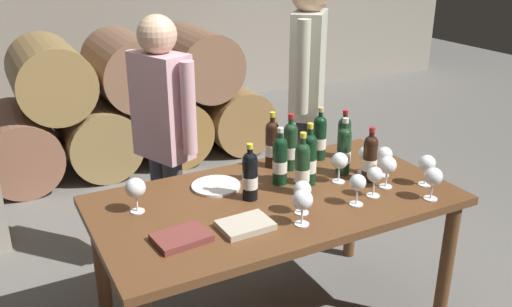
% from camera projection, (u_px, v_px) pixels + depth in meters
% --- Properties ---
extents(barrel_stack, '(2.49, 0.90, 1.15)m').
position_uv_depth(barrel_stack, '(129.00, 103.00, 4.83)').
color(barrel_stack, '#895A45').
rests_on(barrel_stack, ground_plane).
extents(dining_table, '(1.70, 0.90, 0.76)m').
position_uv_depth(dining_table, '(275.00, 214.00, 2.64)').
color(dining_table, brown).
rests_on(dining_table, ground_plane).
extents(wine_bottle_0, '(0.07, 0.07, 0.30)m').
position_uv_depth(wine_bottle_0, '(290.00, 146.00, 2.87)').
color(wine_bottle_0, '#19381E').
rests_on(wine_bottle_0, dining_table).
extents(wine_bottle_1, '(0.07, 0.07, 0.31)m').
position_uv_depth(wine_bottle_1, '(302.00, 168.00, 2.59)').
color(wine_bottle_1, '#19381E').
rests_on(wine_bottle_1, dining_table).
extents(wine_bottle_2, '(0.07, 0.07, 0.30)m').
position_uv_depth(wine_bottle_2, '(272.00, 143.00, 2.90)').
color(wine_bottle_2, black).
rests_on(wine_bottle_2, dining_table).
extents(wine_bottle_3, '(0.07, 0.07, 0.30)m').
position_uv_depth(wine_bottle_3, '(344.00, 150.00, 2.81)').
color(wine_bottle_3, '#19381E').
rests_on(wine_bottle_3, dining_table).
extents(wine_bottle_4, '(0.07, 0.07, 0.32)m').
position_uv_depth(wine_bottle_4, '(309.00, 159.00, 2.69)').
color(wine_bottle_4, black).
rests_on(wine_bottle_4, dining_table).
extents(wine_bottle_5, '(0.07, 0.07, 0.28)m').
position_uv_depth(wine_bottle_5, '(370.00, 158.00, 2.73)').
color(wine_bottle_5, black).
rests_on(wine_bottle_5, dining_table).
extents(wine_bottle_6, '(0.07, 0.07, 0.28)m').
position_uv_depth(wine_bottle_6, '(250.00, 175.00, 2.54)').
color(wine_bottle_6, black).
rests_on(wine_bottle_6, dining_table).
extents(wine_bottle_7, '(0.07, 0.07, 0.30)m').
position_uv_depth(wine_bottle_7, '(320.00, 137.00, 3.00)').
color(wine_bottle_7, black).
rests_on(wine_bottle_7, dining_table).
extents(wine_bottle_8, '(0.07, 0.07, 0.29)m').
position_uv_depth(wine_bottle_8, '(280.00, 160.00, 2.70)').
color(wine_bottle_8, black).
rests_on(wine_bottle_8, dining_table).
extents(wine_bottle_9, '(0.07, 0.07, 0.27)m').
position_uv_depth(wine_bottle_9, '(344.00, 137.00, 3.02)').
color(wine_bottle_9, '#19381E').
rests_on(wine_bottle_9, dining_table).
extents(wine_glass_0, '(0.08, 0.08, 0.15)m').
position_uv_depth(wine_glass_0, '(375.00, 176.00, 2.57)').
color(wine_glass_0, white).
rests_on(wine_glass_0, dining_table).
extents(wine_glass_1, '(0.09, 0.09, 0.16)m').
position_uv_depth(wine_glass_1, '(433.00, 177.00, 2.54)').
color(wine_glass_1, white).
rests_on(wine_glass_1, dining_table).
extents(wine_glass_2, '(0.09, 0.09, 0.16)m').
position_uv_depth(wine_glass_2, '(303.00, 201.00, 2.31)').
color(wine_glass_2, white).
rests_on(wine_glass_2, dining_table).
extents(wine_glass_3, '(0.08, 0.08, 0.16)m').
position_uv_depth(wine_glass_3, '(384.00, 155.00, 2.80)').
color(wine_glass_3, white).
rests_on(wine_glass_3, dining_table).
extents(wine_glass_4, '(0.08, 0.08, 0.16)m').
position_uv_depth(wine_glass_4, '(339.00, 161.00, 2.72)').
color(wine_glass_4, white).
rests_on(wine_glass_4, dining_table).
extents(wine_glass_5, '(0.08, 0.08, 0.16)m').
position_uv_depth(wine_glass_5, '(302.00, 191.00, 2.41)').
color(wine_glass_5, white).
rests_on(wine_glass_5, dining_table).
extents(wine_glass_6, '(0.07, 0.07, 0.14)m').
position_uv_depth(wine_glass_6, '(365.00, 154.00, 2.83)').
color(wine_glass_6, white).
rests_on(wine_glass_6, dining_table).
extents(wine_glass_7, '(0.09, 0.09, 0.16)m').
position_uv_depth(wine_glass_7, '(387.00, 166.00, 2.66)').
color(wine_glass_7, white).
rests_on(wine_glass_7, dining_table).
extents(wine_glass_8, '(0.08, 0.08, 0.16)m').
position_uv_depth(wine_glass_8, '(427.00, 164.00, 2.69)').
color(wine_glass_8, white).
rests_on(wine_glass_8, dining_table).
extents(wine_glass_9, '(0.09, 0.09, 0.16)m').
position_uv_depth(wine_glass_9, '(136.00, 189.00, 2.42)').
color(wine_glass_9, white).
rests_on(wine_glass_9, dining_table).
extents(wine_glass_10, '(0.08, 0.08, 0.15)m').
position_uv_depth(wine_glass_10, '(358.00, 183.00, 2.49)').
color(wine_glass_10, white).
rests_on(wine_glass_10, dining_table).
extents(tasting_notebook, '(0.23, 0.17, 0.03)m').
position_uv_depth(tasting_notebook, '(245.00, 225.00, 2.32)').
color(tasting_notebook, '#B2A893').
rests_on(tasting_notebook, dining_table).
extents(leather_ledger, '(0.24, 0.18, 0.03)m').
position_uv_depth(leather_ledger, '(181.00, 238.00, 2.23)').
color(leather_ledger, brown).
rests_on(leather_ledger, dining_table).
extents(serving_plate, '(0.24, 0.24, 0.01)m').
position_uv_depth(serving_plate, '(216.00, 186.00, 2.70)').
color(serving_plate, white).
rests_on(serving_plate, dining_table).
extents(sommelier_presenting, '(0.35, 0.39, 1.72)m').
position_uv_depth(sommelier_presenting, '(307.00, 86.00, 3.39)').
color(sommelier_presenting, '#383842').
rests_on(sommelier_presenting, ground_plane).
extents(taster_seated_left, '(0.29, 0.46, 1.54)m').
position_uv_depth(taster_seated_left, '(163.00, 130.00, 3.01)').
color(taster_seated_left, '#383842').
rests_on(taster_seated_left, ground_plane).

